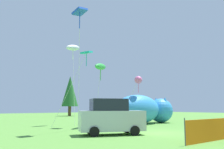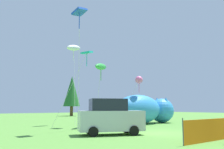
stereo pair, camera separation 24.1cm
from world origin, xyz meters
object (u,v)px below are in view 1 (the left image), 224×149
(kite_teal_diamond, at_px, (86,54))
(kite_green_fish, at_px, (101,67))
(parked_car, at_px, (111,117))
(kite_white_ghost, at_px, (73,48))
(kite_pink_octopus, at_px, (138,80))
(folding_chair, at_px, (208,124))
(kite_blue_box, at_px, (80,14))
(inflatable_cat, at_px, (144,110))

(kite_teal_diamond, relative_size, kite_green_fish, 1.16)
(parked_car, xyz_separation_m, kite_white_ghost, (2.54, 9.83, 6.84))
(kite_pink_octopus, bearing_deg, folding_chair, -93.09)
(folding_chair, relative_size, kite_blue_box, 0.10)
(kite_green_fish, bearing_deg, folding_chair, -64.29)
(inflatable_cat, bearing_deg, kite_blue_box, -163.75)
(folding_chair, distance_m, kite_white_ghost, 15.11)
(inflatable_cat, height_order, kite_teal_diamond, kite_teal_diamond)
(folding_chair, height_order, inflatable_cat, inflatable_cat)
(folding_chair, height_order, kite_teal_diamond, kite_teal_diamond)
(folding_chair, relative_size, kite_green_fish, 0.14)
(kite_blue_box, bearing_deg, kite_teal_diamond, 52.35)
(inflatable_cat, distance_m, kite_green_fish, 7.22)
(inflatable_cat, xyz_separation_m, kite_green_fish, (-5.92, -0.31, 4.11))
(kite_pink_octopus, bearing_deg, inflatable_cat, 26.82)
(kite_white_ghost, bearing_deg, kite_blue_box, -115.69)
(kite_white_ghost, height_order, kite_pink_octopus, kite_white_ghost)
(kite_white_ghost, bearing_deg, kite_green_fish, -78.97)
(inflatable_cat, relative_size, kite_green_fish, 1.35)
(folding_chair, relative_size, kite_pink_octopus, 0.18)
(kite_blue_box, height_order, kite_pink_octopus, kite_blue_box)
(kite_white_ghost, relative_size, kite_green_fish, 1.39)
(parked_car, xyz_separation_m, inflatable_cat, (9.24, 6.18, 0.29))
(parked_car, xyz_separation_m, kite_teal_diamond, (2.09, 6.52, 5.59))
(kite_teal_diamond, distance_m, kite_green_fish, 1.82)
(kite_teal_diamond, xyz_separation_m, kite_pink_octopus, (5.64, -1.10, -2.19))
(kite_blue_box, xyz_separation_m, kite_pink_octopus, (8.68, 2.85, -4.12))
(parked_car, xyz_separation_m, kite_green_fish, (3.31, 5.87, 4.40))
(folding_chair, xyz_separation_m, inflatable_cat, (1.93, 8.60, 0.90))
(parked_car, distance_m, kite_teal_diamond, 8.84)
(parked_car, distance_m, folding_chair, 7.72)
(kite_blue_box, bearing_deg, parked_car, -69.65)
(inflatable_cat, xyz_separation_m, kite_white_ghost, (-6.70, 3.65, 6.55))
(folding_chair, bearing_deg, kite_green_fish, 49.73)
(parked_car, bearing_deg, kite_pink_octopus, 58.53)
(kite_teal_diamond, bearing_deg, inflatable_cat, -2.67)
(inflatable_cat, distance_m, kite_teal_diamond, 8.90)
(kite_blue_box, bearing_deg, kite_green_fish, 37.74)
(parked_car, bearing_deg, kite_green_fish, 84.07)
(kite_teal_diamond, distance_m, kite_blue_box, 5.34)
(parked_car, relative_size, kite_pink_octopus, 0.91)
(inflatable_cat, bearing_deg, parked_car, -149.46)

